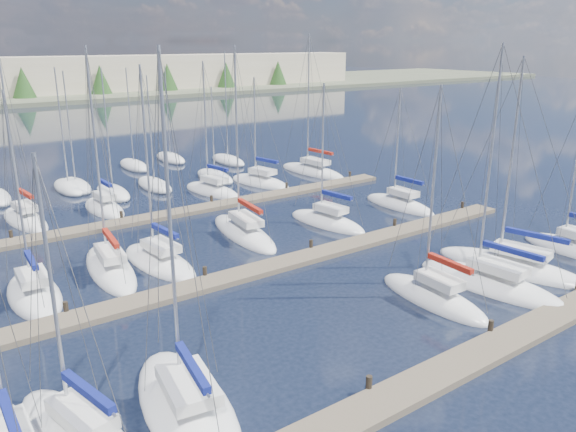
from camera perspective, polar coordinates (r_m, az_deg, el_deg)
ground at (r=74.45m, az=-21.28°, el=5.63°), size 400.00×400.00×0.00m
dock_near at (r=25.93m, az=16.22°, el=-14.68°), size 44.00×1.93×1.10m
dock_mid at (r=35.09m, az=-1.93°, el=-5.21°), size 44.00×1.93×1.10m
dock_far at (r=46.72m, az=-11.56°, el=0.24°), size 44.00×1.93×1.10m
sailboat_j at (r=36.76m, az=-12.94°, el=-4.54°), size 3.39×7.94×13.07m
sailboat_p at (r=53.13m, az=-7.69°, el=2.55°), size 3.68×7.69×12.68m
sailboat_g at (r=42.55m, az=26.86°, el=-2.99°), size 2.54×6.87×11.69m
sailboat_r at (r=60.79m, az=2.50°, el=4.57°), size 3.47×9.52×15.07m
sailboat_h at (r=34.45m, az=-24.38°, el=-7.25°), size 3.03×7.15×12.02m
sailboat_m at (r=49.11m, az=11.24°, el=1.13°), size 2.42×7.51×10.69m
sailboat_i at (r=36.47m, az=-17.60°, el=-5.09°), size 3.46×8.91×14.15m
sailboat_q at (r=56.07m, az=-2.84°, el=3.46°), size 4.16×7.93×11.12m
sailboat_o at (r=49.64m, az=-18.16°, el=0.78°), size 2.55×6.65×12.64m
sailboat_d at (r=32.02m, az=14.52°, el=-8.02°), size 2.64×7.49×12.30m
sailboat_f at (r=37.72m, az=21.78°, el=-4.81°), size 4.80×9.95×13.57m
sailboat_e at (r=34.78m, az=19.77°, el=-6.45°), size 3.90×9.35×14.29m
sailboat_c at (r=23.15m, az=-10.26°, el=-18.43°), size 4.53×9.01×14.24m
sailboat_n at (r=48.69m, az=-25.14°, el=-0.33°), size 3.13×7.91×13.97m
sailboat_l at (r=43.70m, az=3.99°, el=-0.60°), size 3.40×7.66×11.45m
sailboat_k at (r=41.27m, az=-4.52°, el=-1.69°), size 3.68×9.61×14.12m
distant_boats at (r=57.94m, az=-21.19°, el=2.87°), size 36.93×20.75×13.30m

